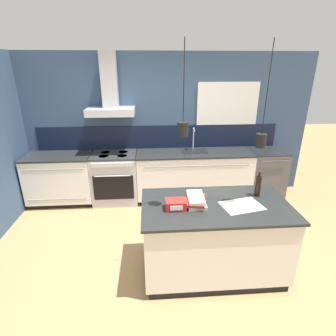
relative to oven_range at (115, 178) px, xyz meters
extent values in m
plane|color=#A87F51|center=(0.83, -1.69, -0.46)|extent=(16.00, 16.00, 0.00)
cube|color=#354C6B|center=(0.83, 0.34, 0.84)|extent=(5.60, 0.06, 2.60)
cube|color=black|center=(0.83, 0.30, 0.67)|extent=(4.42, 0.02, 0.43)
cube|color=white|center=(2.07, 0.30, 1.16)|extent=(1.12, 0.01, 0.96)
cube|color=black|center=(2.07, 0.31, 1.16)|extent=(1.04, 0.01, 0.88)
cube|color=#B5B5BA|center=(0.00, 0.08, 1.18)|extent=(0.80, 0.46, 0.12)
cube|color=#B5B5BA|center=(0.00, 0.17, 1.69)|extent=(0.26, 0.20, 0.90)
cylinder|color=black|center=(0.97, -1.93, 1.77)|extent=(0.01, 0.01, 0.75)
cylinder|color=black|center=(0.97, -1.93, 1.33)|extent=(0.11, 0.11, 0.14)
sphere|color=#F9D18C|center=(0.97, -1.93, 1.33)|extent=(0.06, 0.06, 0.06)
cylinder|color=black|center=(1.78, -1.92, 1.70)|extent=(0.01, 0.01, 0.88)
cylinder|color=black|center=(1.78, -1.92, 1.19)|extent=(0.11, 0.11, 0.14)
sphere|color=#F9D18C|center=(1.78, -1.92, 1.19)|extent=(0.06, 0.06, 0.06)
cube|color=black|center=(-0.97, 0.03, -0.41)|extent=(1.10, 0.56, 0.09)
cube|color=silver|center=(-0.97, 0.00, 0.03)|extent=(1.13, 0.62, 0.79)
cube|color=gray|center=(-0.97, -0.31, 0.30)|extent=(0.99, 0.01, 0.01)
cube|color=gray|center=(-0.97, -0.31, -0.25)|extent=(0.99, 0.01, 0.01)
cube|color=#232626|center=(-0.97, 0.00, 0.44)|extent=(1.15, 0.64, 0.03)
cube|color=black|center=(1.45, 0.03, -0.41)|extent=(2.02, 0.56, 0.09)
cube|color=silver|center=(1.45, 0.00, 0.03)|extent=(2.08, 0.62, 0.79)
cube|color=gray|center=(1.45, -0.31, 0.30)|extent=(1.83, 0.01, 0.01)
cube|color=gray|center=(1.45, -0.31, -0.25)|extent=(1.83, 0.01, 0.01)
cube|color=#232626|center=(1.45, 0.00, 0.44)|extent=(2.11, 0.64, 0.03)
cube|color=#262628|center=(1.45, 0.05, 0.45)|extent=(0.48, 0.34, 0.01)
cylinder|color=#B5B5BA|center=(1.45, 0.18, 0.65)|extent=(0.02, 0.02, 0.39)
sphere|color=#B5B5BA|center=(1.45, 0.18, 0.85)|extent=(0.03, 0.03, 0.03)
cylinder|color=#B5B5BA|center=(1.45, 0.12, 0.83)|extent=(0.02, 0.12, 0.02)
cube|color=#B5B5BA|center=(0.00, 0.00, -0.02)|extent=(0.80, 0.62, 0.87)
cube|color=black|center=(0.00, -0.31, -0.06)|extent=(0.69, 0.02, 0.44)
cylinder|color=#B5B5BA|center=(0.00, -0.34, 0.17)|extent=(0.60, 0.02, 0.02)
cube|color=#B5B5BA|center=(0.00, -0.32, 0.36)|extent=(0.69, 0.02, 0.07)
cube|color=#2D2D30|center=(0.00, 0.00, 0.43)|extent=(0.80, 0.60, 0.04)
cylinder|color=black|center=(-0.16, 0.11, 0.45)|extent=(0.17, 0.17, 0.00)
cylinder|color=black|center=(0.16, 0.11, 0.45)|extent=(0.17, 0.17, 0.00)
cylinder|color=black|center=(-0.16, -0.10, 0.45)|extent=(0.17, 0.17, 0.00)
cylinder|color=black|center=(0.16, -0.10, 0.45)|extent=(0.17, 0.17, 0.00)
cube|color=#4C4C51|center=(2.81, 0.00, -0.01)|extent=(0.63, 0.62, 0.89)
cube|color=black|center=(2.81, 0.00, 0.44)|extent=(0.63, 0.62, 0.02)
cylinder|color=#4C4C51|center=(2.81, -0.33, 0.36)|extent=(0.47, 0.02, 0.02)
cube|color=black|center=(1.37, -1.90, -0.41)|extent=(1.56, 0.84, 0.09)
cube|color=silver|center=(1.37, -1.90, 0.03)|extent=(1.62, 0.87, 0.79)
cube|color=#232626|center=(1.37, -1.90, 0.44)|extent=(1.67, 0.92, 0.03)
cylinder|color=black|center=(1.91, -1.73, 0.58)|extent=(0.07, 0.07, 0.25)
cylinder|color=black|center=(1.91, -1.73, 0.73)|extent=(0.03, 0.03, 0.06)
cylinder|color=#262628|center=(1.91, -1.73, 0.76)|extent=(0.03, 0.03, 0.01)
cube|color=beige|center=(1.14, -1.91, 0.47)|extent=(0.21, 0.26, 0.04)
cube|color=#B2332D|center=(1.13, -1.90, 0.51)|extent=(0.26, 0.34, 0.03)
cube|color=beige|center=(1.14, -1.88, 0.54)|extent=(0.19, 0.33, 0.03)
cube|color=red|center=(0.90, -1.96, 0.51)|extent=(0.22, 0.16, 0.10)
cube|color=white|center=(0.90, -2.05, 0.51)|extent=(0.13, 0.01, 0.05)
cube|color=silver|center=(1.64, -1.96, 0.46)|extent=(0.49, 0.39, 0.01)
camera|label=1|loc=(0.64, -4.45, 1.91)|focal=28.00mm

